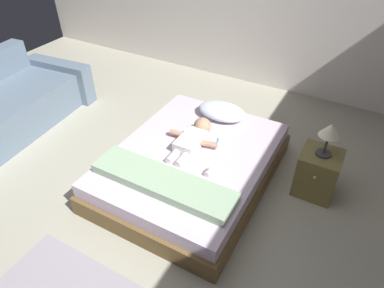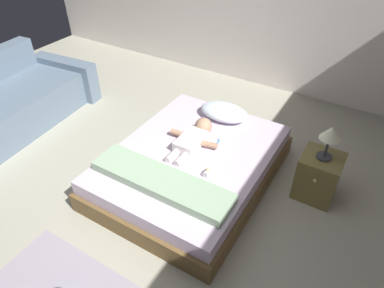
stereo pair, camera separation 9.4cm
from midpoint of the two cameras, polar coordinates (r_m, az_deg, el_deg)
name	(u,v)px [view 2 (the right image)]	position (r m, az deg, el deg)	size (l,w,h in m)	color
ground_plane	(139,209)	(3.33, -8.10, -10.71)	(8.00, 8.00, 0.00)	#A5A18E
bed	(192,166)	(3.48, 0.77, -3.65)	(1.47, 1.91, 0.35)	brown
pillow	(224,112)	(3.84, 6.06, 5.34)	(0.55, 0.35, 0.15)	silver
baby	(194,137)	(3.45, 1.18, 1.17)	(0.53, 0.69, 0.18)	white
toothbrush	(218,143)	(3.48, 5.09, 0.19)	(0.04, 0.16, 0.02)	#3C90EC
couch	(3,108)	(4.75, -28.57, 5.33)	(1.25, 2.24, 0.80)	slate
nightstand	(318,176)	(3.51, 20.99, -5.01)	(0.37, 0.40, 0.46)	olive
lamp	(331,135)	(3.22, 22.88, 1.35)	(0.19, 0.19, 0.34)	#333338
blanket	(161,181)	(3.00, -4.34, -6.19)	(1.32, 0.34, 0.08)	#95B491
baby_bottle	(208,172)	(3.10, 3.50, -4.70)	(0.06, 0.09, 0.08)	white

